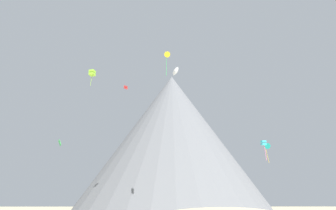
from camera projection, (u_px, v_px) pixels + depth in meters
name	position (u px, v px, depth m)	size (l,w,h in m)	color
rock_massif	(175.00, 147.00, 127.93)	(99.34, 99.34, 51.10)	slate
kite_red_high	(126.00, 87.00, 94.33)	(1.15, 1.13, 1.08)	red
kite_cyan_low	(264.00, 143.00, 57.82)	(0.87, 0.89, 3.43)	#33BCDB
kite_lime_high	(92.00, 73.00, 74.10)	(1.45, 1.47, 3.57)	#8CD133
kite_white_high	(175.00, 71.00, 81.36)	(1.96, 2.41, 2.27)	white
kite_teal_mid	(267.00, 146.00, 80.76)	(1.49, 0.84, 4.79)	teal
kite_yellow_high	(167.00, 55.00, 74.65)	(1.45, 0.90, 5.81)	yellow
kite_green_mid	(60.00, 143.00, 71.05)	(0.95, 0.98, 1.38)	green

